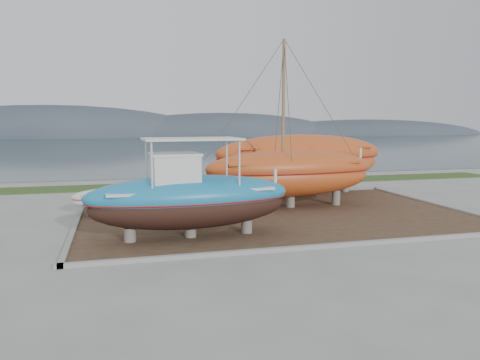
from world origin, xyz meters
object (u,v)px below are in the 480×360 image
object	(u,v)px
blue_caique	(190,188)
orange_sailboat	(292,125)
white_dinghy	(116,201)
orange_bare_hull	(301,165)

from	to	relation	value
blue_caique	orange_sailboat	distance (m)	8.11
white_dinghy	orange_bare_hull	bearing A→B (deg)	11.66
blue_caique	white_dinghy	xyz separation A→B (m)	(-2.74, 5.48, -1.28)
blue_caique	orange_bare_hull	bearing A→B (deg)	44.53
orange_sailboat	orange_bare_hull	size ratio (longest dim) A/B	0.84
white_dinghy	orange_bare_hull	xyz separation A→B (m)	(10.90, 3.36, 1.15)
white_dinghy	blue_caique	bearing A→B (deg)	-68.91
blue_caique	orange_sailboat	size ratio (longest dim) A/B	0.87
white_dinghy	orange_sailboat	world-z (taller)	orange_sailboat
blue_caique	orange_bare_hull	xyz separation A→B (m)	(8.16, 8.83, -0.13)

